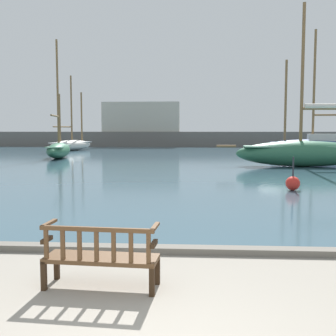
{
  "coord_description": "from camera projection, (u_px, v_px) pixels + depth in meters",
  "views": [
    {
      "loc": [
        0.44,
        -3.63,
        2.23
      ],
      "look_at": [
        -0.44,
        10.0,
        1.0
      ],
      "focal_mm": 45.0,
      "sensor_mm": 36.0,
      "label": 1
    }
  ],
  "objects": [
    {
      "name": "park_bench",
      "position": [
        101.0,
        256.0,
        5.91
      ],
      "size": [
        1.63,
        0.64,
        0.92
      ],
      "color": "#322113",
      "rests_on": "ground"
    },
    {
      "name": "harbor_water",
      "position": [
        191.0,
        150.0,
        47.57
      ],
      "size": [
        100.0,
        80.0,
        0.08
      ],
      "primitive_type": "cube",
      "color": "#385666",
      "rests_on": "ground"
    },
    {
      "name": "sailboat_nearest_starboard",
      "position": [
        304.0,
        152.0,
        24.91
      ],
      "size": [
        9.13,
        1.95,
        9.48
      ],
      "color": "#2D6647",
      "rests_on": "harbor_water"
    },
    {
      "name": "sailboat_far_port",
      "position": [
        59.0,
        149.0,
        32.59
      ],
      "size": [
        2.59,
        6.31,
        9.04
      ],
      "color": "#2D6647",
      "rests_on": "harbor_water"
    },
    {
      "name": "far_breakwater",
      "position": [
        180.0,
        134.0,
        55.1
      ],
      "size": [
        54.72,
        2.4,
        5.9
      ],
      "color": "#66605B",
      "rests_on": "ground"
    },
    {
      "name": "sailboat_centre_channel",
      "position": [
        315.0,
        144.0,
        37.38
      ],
      "size": [
        8.97,
        2.93,
        10.89
      ],
      "color": "navy",
      "rests_on": "harbor_water"
    },
    {
      "name": "quay_edge_kerb",
      "position": [
        170.0,
        250.0,
        7.66
      ],
      "size": [
        40.0,
        0.3,
        0.12
      ],
      "primitive_type": "cube",
      "color": "slate",
      "rests_on": "ground"
    },
    {
      "name": "channel_buoy",
      "position": [
        293.0,
        183.0,
        15.05
      ],
      "size": [
        0.51,
        0.51,
        1.21
      ],
      "color": "red",
      "rests_on": "harbor_water"
    },
    {
      "name": "sailboat_outer_starboard",
      "position": [
        71.0,
        144.0,
        44.56
      ],
      "size": [
        3.83,
        6.78,
        7.86
      ],
      "color": "silver",
      "rests_on": "harbor_water"
    }
  ]
}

